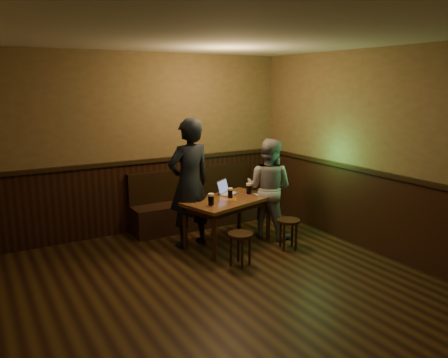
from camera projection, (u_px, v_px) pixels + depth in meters
The scene contains 12 objects.
room at pixel (234, 194), 4.53m from camera, with size 5.04×6.04×2.84m.
bench at pixel (196, 207), 7.26m from camera, with size 2.20×0.50×0.95m.
pub_table at pixel (228, 205), 6.33m from camera, with size 1.44×1.05×0.70m.
stool_left at pixel (240, 240), 5.63m from camera, with size 0.42×0.42×0.44m.
stool_right at pixel (288, 225), 6.21m from camera, with size 0.42×0.42×0.44m.
pint_left at pixel (211, 200), 5.93m from camera, with size 0.11×0.11×0.17m.
pint_mid at pixel (230, 193), 6.33m from camera, with size 0.10×0.10×0.15m.
pint_right at pixel (249, 189), 6.55m from camera, with size 0.11×0.11×0.17m.
laptop at pixel (226, 191), 6.56m from camera, with size 0.39×0.37×0.21m.
menu at pixel (261, 193), 6.61m from camera, with size 0.22×0.15×0.00m, color silver.
person_suit at pixel (189, 183), 6.22m from camera, with size 0.68×0.45×1.86m, color black.
person_grey at pixel (269, 188), 6.65m from camera, with size 0.74×0.58×1.52m, color gray.
Camera 1 is at (-2.32, -3.51, 2.32)m, focal length 35.00 mm.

